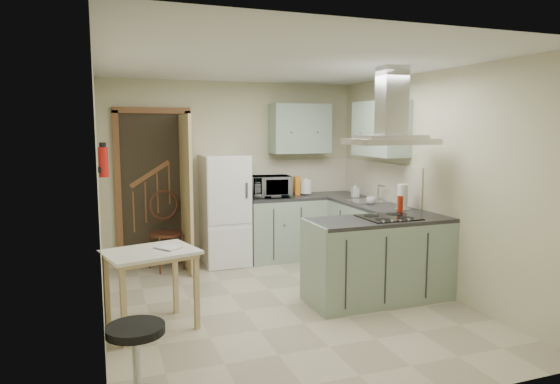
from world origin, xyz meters
name	(u,v)px	position (x,y,z in m)	size (l,w,h in m)	color
floor	(285,305)	(0.00, 0.00, 0.00)	(4.20, 4.20, 0.00)	#B5A88C
ceiling	(285,63)	(0.00, 0.00, 2.50)	(4.20, 4.20, 0.00)	silver
back_wall	(233,171)	(0.00, 2.10, 1.25)	(3.60, 3.60, 0.00)	beige
left_wall	(99,196)	(-1.80, 0.00, 1.25)	(4.20, 4.20, 0.00)	beige
right_wall	(432,182)	(1.80, 0.00, 1.25)	(4.20, 4.20, 0.00)	beige
doorway	(154,189)	(-1.10, 2.07, 1.05)	(1.10, 0.12, 2.10)	brown
fridge	(225,210)	(-0.20, 1.80, 0.75)	(0.60, 0.60, 1.50)	white
counter_back	(284,227)	(0.66, 1.80, 0.45)	(1.08, 0.60, 0.90)	#9EB2A0
counter_right	(359,232)	(1.50, 1.12, 0.45)	(0.60, 1.95, 0.90)	#9EB2A0
splashback	(296,176)	(0.96, 2.09, 1.15)	(1.68, 0.02, 0.50)	beige
wall_cabinet_back	(300,129)	(0.95, 1.93, 1.85)	(0.85, 0.35, 0.70)	#9EB2A0
wall_cabinet_right	(380,129)	(1.62, 0.85, 1.85)	(0.35, 0.90, 0.70)	#9EB2A0
peninsula	(379,259)	(1.02, -0.18, 0.45)	(1.55, 0.65, 0.90)	#9EB2A0
hob	(388,217)	(1.12, -0.18, 0.91)	(0.58, 0.50, 0.01)	black
extractor_hood	(391,142)	(1.12, -0.18, 1.72)	(0.90, 0.55, 0.10)	silver
sink	(366,201)	(1.50, 0.95, 0.91)	(0.45, 0.40, 0.01)	silver
fire_extinguisher	(103,162)	(-1.74, 0.90, 1.50)	(0.10, 0.10, 0.32)	#B2140F
drop_leaf_table	(152,290)	(-1.38, -0.16, 0.38)	(0.80, 0.60, 0.75)	tan
bentwood_chair	(166,234)	(-1.00, 1.81, 0.47)	(0.42, 0.42, 0.94)	#451C17
stool	(137,362)	(-1.60, -1.37, 0.27)	(0.40, 0.40, 0.54)	black
microwave	(271,186)	(0.45, 1.78, 1.05)	(0.54, 0.36, 0.30)	black
kettle	(306,186)	(1.01, 1.84, 1.02)	(0.16, 0.16, 0.24)	white
cereal_box	(297,186)	(0.90, 1.91, 1.03)	(0.07, 0.17, 0.26)	orange
soap_bottle	(355,190)	(1.57, 1.39, 1.00)	(0.09, 0.09, 0.20)	#A4A2AD
paper_towel	(402,197)	(1.57, 0.24, 1.06)	(0.12, 0.12, 0.31)	white
cup	(371,200)	(1.44, 0.72, 0.95)	(0.12, 0.12, 0.10)	silver
red_bottle	(400,204)	(1.44, 0.08, 1.00)	(0.07, 0.07, 0.19)	red
book	(161,245)	(-1.28, -0.18, 0.80)	(0.17, 0.23, 0.10)	#A93F38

